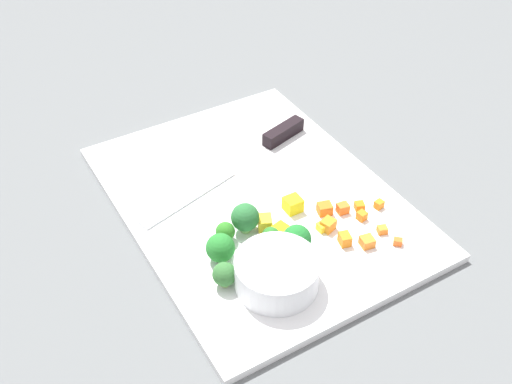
{
  "coord_description": "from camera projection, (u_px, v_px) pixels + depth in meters",
  "views": [
    {
      "loc": [
        0.57,
        -0.33,
        0.59
      ],
      "look_at": [
        0.0,
        0.0,
        0.02
      ],
      "focal_mm": 42.87,
      "sensor_mm": 36.0,
      "label": 1
    }
  ],
  "objects": [
    {
      "name": "carrot_dice_4",
      "position": [
        398.0,
        242.0,
        0.8
      ],
      "size": [
        0.01,
        0.01,
        0.01
      ],
      "primitive_type": "cube",
      "rotation": [
        0.0,
        0.0,
        0.81
      ],
      "color": "orange",
      "rests_on": "cutting_board"
    },
    {
      "name": "carrot_dice_6",
      "position": [
        328.0,
        225.0,
        0.82
      ],
      "size": [
        0.02,
        0.02,
        0.02
      ],
      "primitive_type": "cube",
      "rotation": [
        0.0,
        0.0,
        0.31
      ],
      "color": "orange",
      "rests_on": "cutting_board"
    },
    {
      "name": "carrot_dice_8",
      "position": [
        379.0,
        204.0,
        0.85
      ],
      "size": [
        0.01,
        0.01,
        0.01
      ],
      "primitive_type": "cube",
      "rotation": [
        0.0,
        0.0,
        1.75
      ],
      "color": "orange",
      "rests_on": "cutting_board"
    },
    {
      "name": "carrot_dice_2",
      "position": [
        382.0,
        230.0,
        0.81
      ],
      "size": [
        0.01,
        0.02,
        0.01
      ],
      "primitive_type": "cube",
      "rotation": [
        0.0,
        0.0,
        1.22
      ],
      "color": "orange",
      "rests_on": "cutting_board"
    },
    {
      "name": "pepper_dice_1",
      "position": [
        281.0,
        231.0,
        0.81
      ],
      "size": [
        0.02,
        0.02,
        0.02
      ],
      "primitive_type": "cube",
      "rotation": [
        0.0,
        0.0,
        0.25
      ],
      "color": "yellow",
      "rests_on": "cutting_board"
    },
    {
      "name": "broccoli_floret_0",
      "position": [
        220.0,
        248.0,
        0.77
      ],
      "size": [
        0.04,
        0.04,
        0.04
      ],
      "color": "#94AB5F",
      "rests_on": "cutting_board"
    },
    {
      "name": "broccoli_floret_3",
      "position": [
        271.0,
        236.0,
        0.79
      ],
      "size": [
        0.02,
        0.02,
        0.03
      ],
      "color": "#95BF68",
      "rests_on": "cutting_board"
    },
    {
      "name": "carrot_dice_3",
      "position": [
        362.0,
        216.0,
        0.83
      ],
      "size": [
        0.01,
        0.01,
        0.01
      ],
      "primitive_type": "cube",
      "rotation": [
        0.0,
        0.0,
        1.73
      ],
      "color": "orange",
      "rests_on": "cutting_board"
    },
    {
      "name": "carrot_dice_5",
      "position": [
        343.0,
        208.0,
        0.84
      ],
      "size": [
        0.02,
        0.02,
        0.01
      ],
      "primitive_type": "cube",
      "rotation": [
        0.0,
        0.0,
        2.99
      ],
      "color": "orange",
      "rests_on": "cutting_board"
    },
    {
      "name": "pepper_dice_0",
      "position": [
        293.0,
        204.0,
        0.85
      ],
      "size": [
        0.02,
        0.02,
        0.02
      ],
      "primitive_type": "cube",
      "rotation": [
        0.0,
        0.0,
        1.56
      ],
      "color": "yellow",
      "rests_on": "cutting_board"
    },
    {
      "name": "carrot_dice_1",
      "position": [
        367.0,
        242.0,
        0.8
      ],
      "size": [
        0.02,
        0.02,
        0.01
      ],
      "primitive_type": "cube",
      "rotation": [
        0.0,
        0.0,
        1.39
      ],
      "color": "orange",
      "rests_on": "cutting_board"
    },
    {
      "name": "chef_knife",
      "position": [
        259.0,
        149.0,
        0.95
      ],
      "size": [
        0.11,
        0.32,
        0.02
      ],
      "rotation": [
        0.0,
        0.0,
        4.98
      ],
      "color": "silver",
      "rests_on": "cutting_board"
    },
    {
      "name": "pepper_dice_2",
      "position": [
        323.0,
        226.0,
        0.82
      ],
      "size": [
        0.01,
        0.02,
        0.01
      ],
      "primitive_type": "cube",
      "rotation": [
        0.0,
        0.0,
        1.63
      ],
      "color": "yellow",
      "rests_on": "cutting_board"
    },
    {
      "name": "carrot_dice_9",
      "position": [
        325.0,
        209.0,
        0.84
      ],
      "size": [
        0.02,
        0.02,
        0.02
      ],
      "primitive_type": "cube",
      "rotation": [
        0.0,
        0.0,
        2.86
      ],
      "color": "orange",
      "rests_on": "cutting_board"
    },
    {
      "name": "broccoli_floret_5",
      "position": [
        225.0,
        274.0,
        0.74
      ],
      "size": [
        0.03,
        0.03,
        0.03
      ],
      "color": "#8BB863",
      "rests_on": "cutting_board"
    },
    {
      "name": "carrot_dice_7",
      "position": [
        345.0,
        239.0,
        0.8
      ],
      "size": [
        0.02,
        0.02,
        0.02
      ],
      "primitive_type": "cube",
      "rotation": [
        0.0,
        0.0,
        1.31
      ],
      "color": "orange",
      "rests_on": "cutting_board"
    },
    {
      "name": "cutting_board",
      "position": [
        256.0,
        200.0,
        0.88
      ],
      "size": [
        0.48,
        0.36,
        0.01
      ],
      "primitive_type": "cube",
      "color": "white",
      "rests_on": "ground_plane"
    },
    {
      "name": "carrot_dice_0",
      "position": [
        359.0,
        206.0,
        0.85
      ],
      "size": [
        0.02,
        0.02,
        0.01
      ],
      "primitive_type": "cube",
      "rotation": [
        0.0,
        0.0,
        1.21
      ],
      "color": "orange",
      "rests_on": "cutting_board"
    },
    {
      "name": "broccoli_floret_2",
      "position": [
        225.0,
        232.0,
        0.8
      ],
      "size": [
        0.03,
        0.03,
        0.03
      ],
      "color": "#84AD6D",
      "rests_on": "cutting_board"
    },
    {
      "name": "pepper_dice_3",
      "position": [
        265.0,
        223.0,
        0.82
      ],
      "size": [
        0.03,
        0.03,
        0.02
      ],
      "primitive_type": "cube",
      "rotation": [
        0.0,
        0.0,
        2.69
      ],
      "color": "yellow",
      "rests_on": "cutting_board"
    },
    {
      "name": "broccoli_floret_1",
      "position": [
        297.0,
        239.0,
        0.78
      ],
      "size": [
        0.04,
        0.04,
        0.04
      ],
      "color": "#8FBC61",
      "rests_on": "cutting_board"
    },
    {
      "name": "broccoli_floret_4",
      "position": [
        245.0,
        218.0,
        0.81
      ],
      "size": [
        0.04,
        0.04,
        0.04
      ],
      "color": "#83AF61",
      "rests_on": "cutting_board"
    },
    {
      "name": "ground_plane",
      "position": [
        256.0,
        204.0,
        0.88
      ],
      "size": [
        4.0,
        4.0,
        0.0
      ],
      "primitive_type": "plane",
      "color": "slate"
    },
    {
      "name": "prep_bowl",
      "position": [
        277.0,
        273.0,
        0.74
      ],
      "size": [
        0.1,
        0.1,
        0.04
      ],
      "primitive_type": "cylinder",
      "color": "white",
      "rests_on": "cutting_board"
    }
  ]
}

